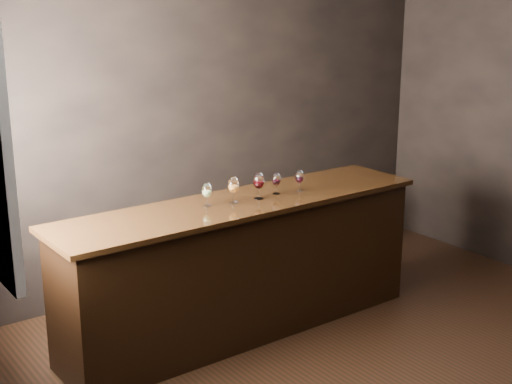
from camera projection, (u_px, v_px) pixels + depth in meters
ground at (380, 359)px, 5.42m from camera, size 5.00×5.00×0.00m
room_shell at (356, 126)px, 4.89m from camera, size 5.02×4.52×2.81m
bar_counter at (243, 269)px, 5.76m from camera, size 3.07×0.71×1.07m
bar_top at (242, 203)px, 5.62m from camera, size 3.17×0.78×0.04m
back_bar_shelf at (245, 235)px, 6.99m from camera, size 2.23×0.40×0.80m
glass_white at (207, 191)px, 5.44m from camera, size 0.08×0.08×0.18m
glass_amber at (233, 186)px, 5.52m from camera, size 0.09×0.09×0.20m
glass_red_a at (259, 182)px, 5.63m from camera, size 0.09×0.09×0.21m
glass_red_b at (276, 180)px, 5.78m from camera, size 0.07×0.07×0.17m
glass_red_c at (299, 178)px, 5.86m from camera, size 0.07×0.07×0.17m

